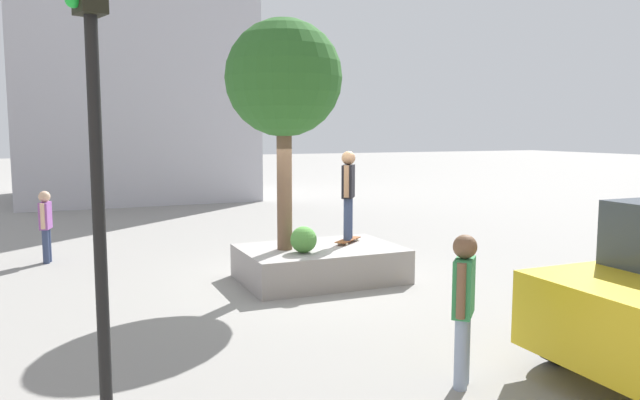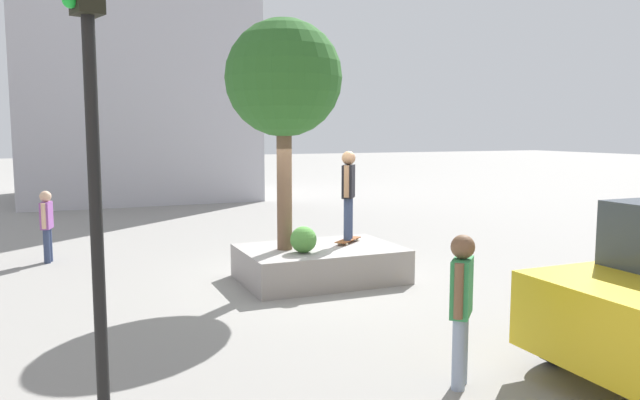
{
  "view_description": "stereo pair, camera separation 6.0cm",
  "coord_description": "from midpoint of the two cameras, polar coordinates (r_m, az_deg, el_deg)",
  "views": [
    {
      "loc": [
        4.2,
        10.37,
        2.82
      ],
      "look_at": [
        -0.25,
        -0.04,
        1.53
      ],
      "focal_mm": 34.09,
      "sensor_mm": 36.0,
      "label": 1
    },
    {
      "loc": [
        4.15,
        10.4,
        2.82
      ],
      "look_at": [
        -0.25,
        -0.04,
        1.53
      ],
      "focal_mm": 34.09,
      "sensor_mm": 36.0,
      "label": 2
    }
  ],
  "objects": [
    {
      "name": "traffic_light_corner",
      "position": [
        6.03,
        -20.85,
        9.71
      ],
      "size": [
        0.37,
        0.34,
        4.72
      ],
      "color": "black",
      "rests_on": "ground"
    },
    {
      "name": "passerby_with_bag",
      "position": [
        14.26,
        -24.47,
        -1.85
      ],
      "size": [
        0.27,
        0.52,
        1.55
      ],
      "color": "navy",
      "rests_on": "ground"
    },
    {
      "name": "pedestrian_crossing",
      "position": [
        9.09,
        26.22,
        -6.21
      ],
      "size": [
        0.42,
        0.44,
        1.6
      ],
      "color": "navy",
      "rests_on": "ground"
    },
    {
      "name": "skateboarder",
      "position": [
        11.83,
        2.53,
        1.07
      ],
      "size": [
        0.42,
        0.5,
        1.73
      ],
      "color": "navy",
      "rests_on": "skateboard"
    },
    {
      "name": "plaza_tree",
      "position": [
        11.17,
        -3.58,
        11.18
      ],
      "size": [
        2.12,
        2.12,
        4.2
      ],
      "color": "brown",
      "rests_on": "planter_ledge"
    },
    {
      "name": "boxwood_shrub",
      "position": [
        10.97,
        -1.71,
        -3.74
      ],
      "size": [
        0.48,
        0.48,
        0.48
      ],
      "primitive_type": "sphere",
      "color": "#4C8C3D",
      "rests_on": "planter_ledge"
    },
    {
      "name": "skateboard",
      "position": [
        11.96,
        2.5,
        -3.78
      ],
      "size": [
        0.75,
        0.67,
        0.07
      ],
      "color": "brown",
      "rests_on": "planter_ledge"
    },
    {
      "name": "ground_plane",
      "position": [
        11.54,
        -1.22,
        -7.65
      ],
      "size": [
        120.0,
        120.0,
        0.0
      ],
      "primitive_type": "plane",
      "color": "gray"
    },
    {
      "name": "bystander_watching",
      "position": [
        6.91,
        13.08,
        -9.09
      ],
      "size": [
        0.46,
        0.46,
        1.71
      ],
      "color": "#8C9EB7",
      "rests_on": "ground"
    },
    {
      "name": "planter_ledge",
      "position": [
        11.59,
        -0.15,
        -5.98
      ],
      "size": [
        2.95,
        2.01,
        0.63
      ],
      "primitive_type": "cube",
      "color": "gray",
      "rests_on": "ground"
    }
  ]
}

